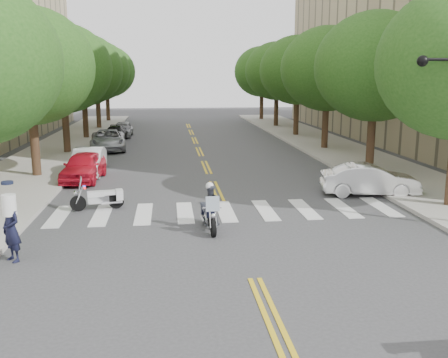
{
  "coord_description": "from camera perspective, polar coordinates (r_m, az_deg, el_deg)",
  "views": [
    {
      "loc": [
        -2.12,
        -11.81,
        5.09
      ],
      "look_at": [
        -0.07,
        6.37,
        1.3
      ],
      "focal_mm": 40.0,
      "sensor_mm": 36.0,
      "label": 1
    }
  ],
  "objects": [
    {
      "name": "tree_l_2",
      "position": [
        34.47,
        -18.0,
        11.92
      ],
      "size": [
        6.4,
        6.4,
        8.45
      ],
      "color": "#382316",
      "rests_on": "ground"
    },
    {
      "name": "parked_car_e",
      "position": [
        43.4,
        -11.5,
        5.61
      ],
      "size": [
        1.61,
        3.86,
        1.31
      ],
      "primitive_type": "imported",
      "rotation": [
        0.0,
        0.0,
        -0.02
      ],
      "color": "gray",
      "rests_on": "ground"
    },
    {
      "name": "tree_r_1",
      "position": [
        28.03,
        16.89,
        12.17
      ],
      "size": [
        6.4,
        6.4,
        8.45
      ],
      "color": "#382316",
      "rests_on": "ground"
    },
    {
      "name": "tree_l_1",
      "position": [
        26.66,
        -21.42,
        11.92
      ],
      "size": [
        6.4,
        6.4,
        8.45
      ],
      "color": "#382316",
      "rests_on": "ground"
    },
    {
      "name": "tree_r_5",
      "position": [
        58.83,
        4.36,
        12.13
      ],
      "size": [
        6.4,
        6.4,
        8.45
      ],
      "color": "#382316",
      "rests_on": "ground"
    },
    {
      "name": "motorcycle_parked",
      "position": [
        19.91,
        -13.78,
        -2.09
      ],
      "size": [
        2.03,
        0.74,
        1.32
      ],
      "rotation": [
        0.0,
        0.0,
        1.77
      ],
      "color": "black",
      "rests_on": "ground"
    },
    {
      "name": "parked_car_b",
      "position": [
        27.0,
        -15.25,
        1.93
      ],
      "size": [
        1.48,
        4.23,
        1.39
      ],
      "primitive_type": "imported",
      "rotation": [
        0.0,
        0.0,
        0.0
      ],
      "color": "silver",
      "rests_on": "ground"
    },
    {
      "name": "sidewalk_left",
      "position": [
        34.97,
        -18.56,
        2.85
      ],
      "size": [
        5.0,
        60.0,
        0.15
      ],
      "primitive_type": "cube",
      "color": "#9E9991",
      "rests_on": "ground"
    },
    {
      "name": "tree_l_4",
      "position": [
        50.26,
        -14.38,
        11.88
      ],
      "size": [
        6.4,
        6.4,
        8.45
      ],
      "color": "#382316",
      "rests_on": "ground"
    },
    {
      "name": "sidewalk_right",
      "position": [
        36.1,
        12.44,
        3.45
      ],
      "size": [
        5.0,
        60.0,
        0.15
      ],
      "primitive_type": "cube",
      "color": "#9E9991",
      "rests_on": "ground"
    },
    {
      "name": "motorcycle_police",
      "position": [
        16.76,
        -1.66,
        -3.37
      ],
      "size": [
        0.71,
        2.03,
        1.64
      ],
      "rotation": [
        0.0,
        0.0,
        3.21
      ],
      "color": "black",
      "rests_on": "ground"
    },
    {
      "name": "tree_l_3",
      "position": [
        42.34,
        -15.86,
        11.9
      ],
      "size": [
        6.4,
        6.4,
        8.45
      ],
      "color": "#382316",
      "rests_on": "ground"
    },
    {
      "name": "ground",
      "position": [
        13.04,
        3.52,
        -11.31
      ],
      "size": [
        140.0,
        140.0,
        0.0
      ],
      "primitive_type": "plane",
      "color": "#38383A",
      "rests_on": "ground"
    },
    {
      "name": "parked_car_c",
      "position": [
        35.83,
        -13.12,
        4.37
      ],
      "size": [
        2.86,
        5.29,
        1.41
      ],
      "primitive_type": "imported",
      "rotation": [
        0.0,
        0.0,
        0.1
      ],
      "color": "#A4A6AC",
      "rests_on": "ground"
    },
    {
      "name": "parked_car_a",
      "position": [
        25.54,
        -15.75,
        1.39
      ],
      "size": [
        1.99,
        4.29,
        1.42
      ],
      "primitive_type": "imported",
      "rotation": [
        0.0,
        0.0,
        -0.08
      ],
      "color": "red",
      "rests_on": "ground"
    },
    {
      "name": "parked_car_d",
      "position": [
        40.68,
        -12.34,
        5.08
      ],
      "size": [
        1.92,
        4.14,
        1.17
      ],
      "primitive_type": "imported",
      "rotation": [
        0.0,
        0.0,
        -0.07
      ],
      "color": "black",
      "rests_on": "ground"
    },
    {
      "name": "tree_r_4",
      "position": [
        51.0,
        6.07,
        12.17
      ],
      "size": [
        6.4,
        6.4,
        8.45
      ],
      "color": "#382316",
      "rests_on": "ground"
    },
    {
      "name": "tree_r_2",
      "position": [
        35.53,
        11.74,
        12.22
      ],
      "size": [
        6.4,
        6.4,
        8.45
      ],
      "color": "#382316",
      "rests_on": "ground"
    },
    {
      "name": "convertible",
      "position": [
        22.45,
        16.3,
        -0.1
      ],
      "size": [
        4.32,
        2.14,
        1.36
      ],
      "primitive_type": "imported",
      "rotation": [
        0.0,
        0.0,
        1.4
      ],
      "color": "white",
      "rests_on": "ground"
    },
    {
      "name": "officer_standing",
      "position": [
        15.08,
        -23.13,
        -5.33
      ],
      "size": [
        0.79,
        0.79,
        1.84
      ],
      "primitive_type": "imported",
      "rotation": [
        0.0,
        0.0,
        -0.78
      ],
      "color": "black",
      "rests_on": "ground"
    },
    {
      "name": "tree_l_5",
      "position": [
        58.2,
        -13.31,
        11.86
      ],
      "size": [
        6.4,
        6.4,
        8.45
      ],
      "color": "#382316",
      "rests_on": "ground"
    },
    {
      "name": "tree_r_3",
      "position": [
        43.22,
        8.4,
        12.2
      ],
      "size": [
        6.4,
        6.4,
        8.45
      ],
      "color": "#382316",
      "rests_on": "ground"
    }
  ]
}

